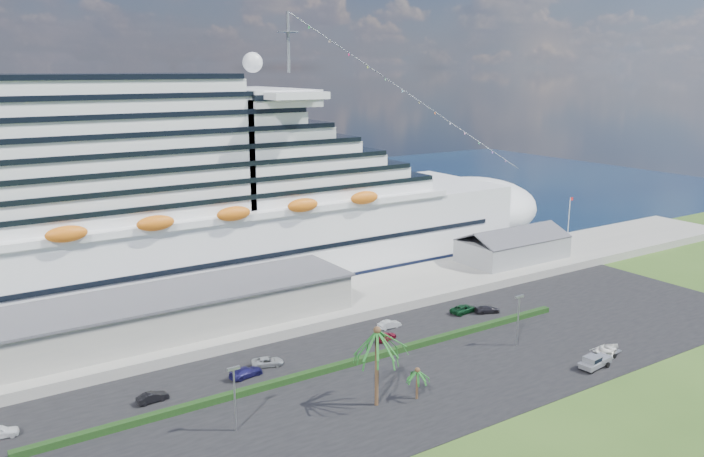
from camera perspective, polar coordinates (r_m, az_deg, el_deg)
ground at (r=95.25m, az=8.55°, el=-13.76°), size 420.00×420.00×0.00m
asphalt_lot at (r=102.80m, az=4.40°, el=-11.50°), size 140.00×38.00×0.12m
wharf at (r=124.95m, az=-3.75°, el=-6.49°), size 240.00×20.00×1.80m
water at (r=205.61m, az=-16.19°, el=0.62°), size 420.00×160.00×0.02m
cruise_ship at (r=134.28m, az=-17.01°, el=1.35°), size 191.00×38.00×54.00m
terminal_building at (r=114.19m, az=-14.84°, el=-6.66°), size 61.00×15.00×6.30m
port_shed at (r=154.93m, az=13.22°, el=-1.56°), size 24.00×12.31×7.37m
flagpole at (r=167.31m, az=17.57°, el=0.62°), size 1.08×0.16×12.00m
hedge at (r=102.14m, az=-0.97°, el=-11.31°), size 88.00×1.10×0.90m
lamp_post_left at (r=85.32m, az=-9.75°, el=-13.16°), size 1.60×0.35×8.27m
lamp_post_right at (r=111.38m, az=13.67°, el=-6.92°), size 1.60×0.35×8.27m
palm_tall at (r=88.52m, az=2.09°, el=-9.22°), size 8.82×8.82×11.13m
palm_short at (r=92.71m, az=5.45°, el=-11.93°), size 3.53×3.53×4.56m
parked_car_1 at (r=96.38m, az=-16.25°, el=-13.30°), size 4.21×1.70×1.36m
parked_car_2 at (r=103.58m, az=-7.03°, el=-10.93°), size 5.13×3.54×1.30m
parked_car_3 at (r=100.58m, az=-8.81°, el=-11.71°), size 5.28×2.79×1.46m
parked_car_4 at (r=111.93m, az=2.84°, el=-8.94°), size 4.20×2.54×1.34m
parked_car_5 at (r=116.89m, az=3.11°, el=-7.95°), size 4.15×1.58×1.35m
parked_car_6 at (r=125.29m, az=9.24°, el=-6.61°), size 5.49×2.98×1.46m
parked_car_7 at (r=126.03m, az=11.18°, el=-6.60°), size 4.94×3.40×1.33m
pickup_truck at (r=107.93m, az=19.53°, el=-10.36°), size 5.80×2.67×1.98m
boat_trailer at (r=112.52m, az=20.49°, el=-9.39°), size 6.44×4.46×1.81m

